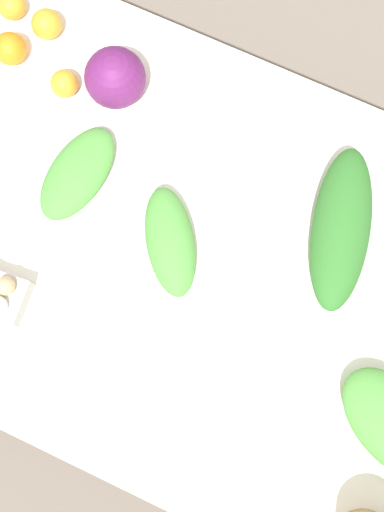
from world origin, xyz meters
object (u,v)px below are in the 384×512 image
greens_bunch_scallion (341,228)px  orange_1 (64,84)px  orange_0 (47,24)px  orange_3 (11,6)px  orange_2 (10,49)px  greens_bunch_beet_tops (78,173)px  greens_bunch_chard (170,241)px  cabbage_purple (115,78)px

greens_bunch_scallion → orange_1: 0.74m
orange_0 → orange_3: orange_0 is taller
orange_2 → orange_3: 0.12m
orange_3 → greens_bunch_beet_tops: bearing=-42.9°
greens_bunch_scallion → orange_1: bearing=175.6°
orange_1 → greens_bunch_beet_tops: bearing=-55.3°
greens_bunch_beet_tops → orange_2: (-0.29, 0.21, 0.01)m
greens_bunch_scallion → orange_0: size_ratio=5.18×
greens_bunch_chard → orange_2: (-0.56, 0.27, 0.00)m
orange_0 → greens_bunch_beet_tops: bearing=-52.1°
cabbage_purple → orange_3: (-0.33, 0.08, -0.04)m
greens_bunch_chard → orange_1: size_ratio=3.84×
greens_bunch_chard → orange_1: bearing=148.1°
cabbage_purple → greens_bunch_beet_tops: cabbage_purple is taller
greens_bunch_chard → orange_0: 0.63m
greens_bunch_scallion → orange_2: (-0.90, 0.08, -0.01)m
orange_1 → greens_bunch_scallion: bearing=-4.4°
greens_bunch_beet_tops → orange_0: orange_0 is taller
greens_bunch_chard → greens_bunch_scallion: bearing=29.2°
greens_bunch_beet_tops → greens_bunch_scallion: greens_bunch_scallion is taller
cabbage_purple → greens_bunch_scallion: bearing=-9.7°
cabbage_purple → greens_bunch_chard: (0.28, -0.30, -0.03)m
orange_0 → orange_2: bearing=-116.8°
greens_bunch_beet_tops → orange_2: 0.36m
greens_bunch_chard → orange_1: 0.47m
cabbage_purple → orange_1: bearing=-157.1°
cabbage_purple → orange_0: cabbage_purple is taller
orange_0 → orange_3: size_ratio=1.08×
greens_bunch_scallion → orange_2: 0.90m
orange_0 → orange_2: orange_2 is taller
cabbage_purple → greens_bunch_scallion: 0.63m
cabbage_purple → orange_0: size_ratio=1.95×
cabbage_purple → greens_bunch_beet_tops: 0.24m
orange_2 → orange_3: (-0.05, 0.11, -0.01)m
greens_bunch_beet_tops → orange_0: size_ratio=3.37×
orange_3 → greens_bunch_chard: bearing=-31.7°
greens_bunch_chard → orange_0: bearing=144.1°
greens_bunch_scallion → orange_3: (-0.95, 0.19, -0.01)m
orange_1 → orange_0: bearing=132.3°
orange_1 → greens_bunch_chard: bearing=-31.9°
greens_bunch_scallion → orange_3: size_ratio=5.61×
greens_bunch_scallion → orange_0: 0.87m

